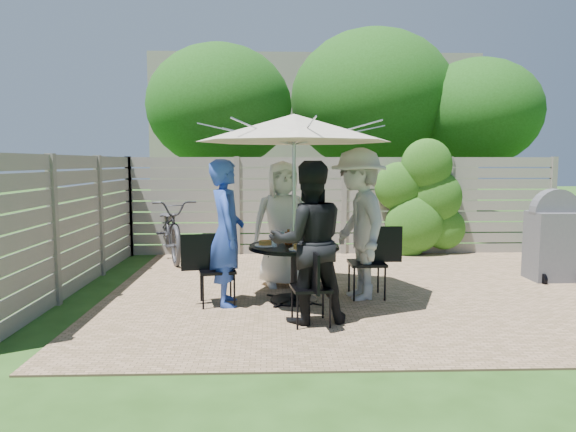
{
  "coord_description": "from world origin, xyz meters",
  "views": [
    {
      "loc": [
        -1.36,
        -6.58,
        1.74
      ],
      "look_at": [
        -1.15,
        -0.1,
        1.06
      ],
      "focal_mm": 32.0,
      "sensor_mm": 36.0,
      "label": 1
    }
  ],
  "objects_px": {
    "person_back": "(283,224)",
    "syrup_jug": "(288,238)",
    "chair_front": "(311,303)",
    "bbq_grill": "(553,239)",
    "umbrella": "(294,128)",
    "glass_right": "(312,238)",
    "chair_right": "(368,277)",
    "glass_front": "(307,242)",
    "plate_right": "(322,242)",
    "plate_front": "(300,248)",
    "chair_back": "(281,266)",
    "person_right": "(358,224)",
    "plate_left": "(265,244)",
    "person_left": "(227,233)",
    "coffee_cup": "(298,237)",
    "patio_table": "(294,262)",
    "plate_back": "(289,239)",
    "bicycle": "(171,229)",
    "person_front": "(308,243)",
    "glass_back": "(282,237)",
    "glass_left": "(275,241)",
    "chair_left": "(216,284)"
  },
  "relations": [
    {
      "from": "plate_left",
      "to": "person_front",
      "type": "bearing_deg",
      "value": -58.19
    },
    {
      "from": "bbq_grill",
      "to": "umbrella",
      "type": "bearing_deg",
      "value": -164.97
    },
    {
      "from": "chair_right",
      "to": "glass_front",
      "type": "xyz_separation_m",
      "value": [
        -0.81,
        -0.38,
        0.51
      ]
    },
    {
      "from": "plate_front",
      "to": "bicycle",
      "type": "bearing_deg",
      "value": 123.26
    },
    {
      "from": "patio_table",
      "to": "bicycle",
      "type": "relative_size",
      "value": 0.6
    },
    {
      "from": "glass_right",
      "to": "chair_front",
      "type": "bearing_deg",
      "value": -95.31
    },
    {
      "from": "chair_back",
      "to": "bicycle",
      "type": "relative_size",
      "value": 0.42
    },
    {
      "from": "patio_table",
      "to": "bbq_grill",
      "type": "relative_size",
      "value": 0.92
    },
    {
      "from": "person_left",
      "to": "syrup_jug",
      "type": "xyz_separation_m",
      "value": [
        0.75,
        0.16,
        -0.09
      ]
    },
    {
      "from": "person_left",
      "to": "plate_left",
      "type": "xyz_separation_m",
      "value": [
        0.47,
        0.07,
        -0.14
      ]
    },
    {
      "from": "chair_back",
      "to": "plate_back",
      "type": "height_order",
      "value": "chair_back"
    },
    {
      "from": "person_left",
      "to": "syrup_jug",
      "type": "bearing_deg",
      "value": -86.28
    },
    {
      "from": "plate_left",
      "to": "bicycle",
      "type": "xyz_separation_m",
      "value": [
        -1.73,
        2.95,
        -0.2
      ]
    },
    {
      "from": "person_right",
      "to": "bbq_grill",
      "type": "xyz_separation_m",
      "value": [
        3.03,
        0.91,
        -0.34
      ]
    },
    {
      "from": "plate_left",
      "to": "plate_right",
      "type": "xyz_separation_m",
      "value": [
        0.71,
        0.1,
        0.0
      ]
    },
    {
      "from": "patio_table",
      "to": "plate_back",
      "type": "relative_size",
      "value": 4.81
    },
    {
      "from": "glass_right",
      "to": "umbrella",
      "type": "bearing_deg",
      "value": -149.64
    },
    {
      "from": "person_front",
      "to": "syrup_jug",
      "type": "height_order",
      "value": "person_front"
    },
    {
      "from": "person_back",
      "to": "person_right",
      "type": "height_order",
      "value": "person_right"
    },
    {
      "from": "person_back",
      "to": "person_left",
      "type": "relative_size",
      "value": 0.99
    },
    {
      "from": "person_back",
      "to": "plate_front",
      "type": "height_order",
      "value": "person_back"
    },
    {
      "from": "umbrella",
      "to": "plate_right",
      "type": "relative_size",
      "value": 10.47
    },
    {
      "from": "person_back",
      "to": "syrup_jug",
      "type": "xyz_separation_m",
      "value": [
        0.05,
        -0.78,
        -0.08
      ]
    },
    {
      "from": "chair_front",
      "to": "chair_right",
      "type": "distance_m",
      "value": 1.36
    },
    {
      "from": "chair_back",
      "to": "umbrella",
      "type": "bearing_deg",
      "value": 2.25
    },
    {
      "from": "umbrella",
      "to": "glass_right",
      "type": "distance_m",
      "value": 1.39
    },
    {
      "from": "syrup_jug",
      "to": "coffee_cup",
      "type": "bearing_deg",
      "value": 55.1
    },
    {
      "from": "chair_front",
      "to": "bbq_grill",
      "type": "height_order",
      "value": "bbq_grill"
    },
    {
      "from": "plate_left",
      "to": "plate_front",
      "type": "bearing_deg",
      "value": -36.64
    },
    {
      "from": "coffee_cup",
      "to": "glass_right",
      "type": "bearing_deg",
      "value": -27.43
    },
    {
      "from": "plate_right",
      "to": "plate_front",
      "type": "bearing_deg",
      "value": -126.64
    },
    {
      "from": "plate_front",
      "to": "glass_front",
      "type": "relative_size",
      "value": 1.86
    },
    {
      "from": "chair_right",
      "to": "glass_front",
      "type": "distance_m",
      "value": 1.03
    },
    {
      "from": "glass_left",
      "to": "bicycle",
      "type": "distance_m",
      "value": 3.56
    },
    {
      "from": "chair_back",
      "to": "chair_left",
      "type": "relative_size",
      "value": 0.99
    },
    {
      "from": "chair_left",
      "to": "glass_right",
      "type": "relative_size",
      "value": 6.35
    },
    {
      "from": "chair_front",
      "to": "bicycle",
      "type": "xyz_separation_m",
      "value": [
        -2.22,
        3.85,
        0.3
      ]
    },
    {
      "from": "person_right",
      "to": "coffee_cup",
      "type": "distance_m",
      "value": 0.78
    },
    {
      "from": "bbq_grill",
      "to": "plate_right",
      "type": "bearing_deg",
      "value": -164.32
    },
    {
      "from": "bicycle",
      "to": "coffee_cup",
      "type": "bearing_deg",
      "value": -69.99
    },
    {
      "from": "umbrella",
      "to": "plate_left",
      "type": "distance_m",
      "value": 1.45
    },
    {
      "from": "chair_back",
      "to": "person_back",
      "type": "height_order",
      "value": "person_back"
    },
    {
      "from": "glass_front",
      "to": "glass_back",
      "type": "bearing_deg",
      "value": 120.36
    },
    {
      "from": "person_front",
      "to": "plate_back",
      "type": "distance_m",
      "value": 1.2
    },
    {
      "from": "glass_back",
      "to": "person_back",
      "type": "bearing_deg",
      "value": 87.94
    },
    {
      "from": "glass_right",
      "to": "bicycle",
      "type": "height_order",
      "value": "bicycle"
    },
    {
      "from": "person_left",
      "to": "syrup_jug",
      "type": "height_order",
      "value": "person_left"
    },
    {
      "from": "person_back",
      "to": "chair_right",
      "type": "relative_size",
      "value": 1.89
    },
    {
      "from": "patio_table",
      "to": "person_right",
      "type": "bearing_deg",
      "value": 8.36
    },
    {
      "from": "chair_front",
      "to": "plate_right",
      "type": "relative_size",
      "value": 3.21
    }
  ]
}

